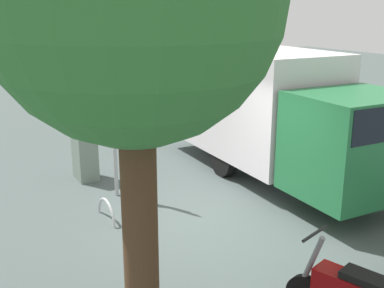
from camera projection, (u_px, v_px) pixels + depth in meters
ground_plane at (209, 228)px, 8.64m from camera, size 60.00×60.00×0.00m
box_truck_near at (273, 109)px, 10.84m from camera, size 8.56×2.50×2.90m
stop_sign at (112, 105)px, 9.59m from camera, size 0.71×0.33×2.92m
utility_cabinet at (85, 152)px, 10.94m from camera, size 0.65×0.44×1.26m
bike_rack_hoop at (107, 220)px, 8.97m from camera, size 0.85×0.06×0.85m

